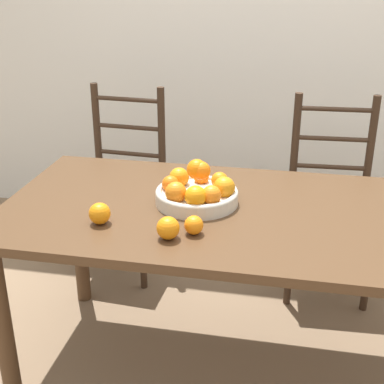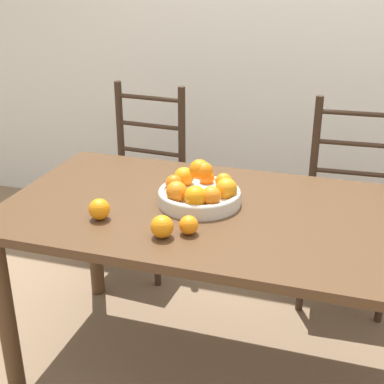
# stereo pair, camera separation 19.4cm
# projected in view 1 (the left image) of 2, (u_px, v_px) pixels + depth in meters

# --- Properties ---
(ground_plane) EXTENTS (12.00, 12.00, 0.00)m
(ground_plane) POSITION_uv_depth(u_px,v_px,m) (233.00, 367.00, 2.31)
(ground_plane) COLOR #7F664C
(wall_back) EXTENTS (8.00, 0.06, 2.60)m
(wall_back) POSITION_uv_depth(u_px,v_px,m) (272.00, 19.00, 3.14)
(wall_back) COLOR silver
(wall_back) RESTS_ON ground_plane
(dining_table) EXTENTS (1.81, 0.89, 0.75)m
(dining_table) POSITION_uv_depth(u_px,v_px,m) (239.00, 231.00, 2.05)
(dining_table) COLOR #4C331E
(dining_table) RESTS_ON ground_plane
(fruit_bowl) EXTENTS (0.32, 0.32, 0.18)m
(fruit_bowl) POSITION_uv_depth(u_px,v_px,m) (197.00, 191.00, 2.04)
(fruit_bowl) COLOR beige
(fruit_bowl) RESTS_ON dining_table
(orange_loose_0) EXTENTS (0.08, 0.08, 0.08)m
(orange_loose_0) POSITION_uv_depth(u_px,v_px,m) (100.00, 213.00, 1.89)
(orange_loose_0) COLOR orange
(orange_loose_0) RESTS_ON dining_table
(orange_loose_1) EXTENTS (0.07, 0.07, 0.07)m
(orange_loose_1) POSITION_uv_depth(u_px,v_px,m) (194.00, 225.00, 1.82)
(orange_loose_1) COLOR orange
(orange_loose_1) RESTS_ON dining_table
(orange_loose_2) EXTENTS (0.08, 0.08, 0.08)m
(orange_loose_2) POSITION_uv_depth(u_px,v_px,m) (168.00, 228.00, 1.78)
(orange_loose_2) COLOR orange
(orange_loose_2) RESTS_ON dining_table
(chair_left) EXTENTS (0.44, 0.43, 1.01)m
(chair_left) POSITION_uv_depth(u_px,v_px,m) (122.00, 187.00, 2.93)
(chair_left) COLOR #382619
(chair_left) RESTS_ON ground_plane
(chair_right) EXTENTS (0.44, 0.42, 1.01)m
(chair_right) POSITION_uv_depth(u_px,v_px,m) (330.00, 203.00, 2.73)
(chair_right) COLOR #382619
(chair_right) RESTS_ON ground_plane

